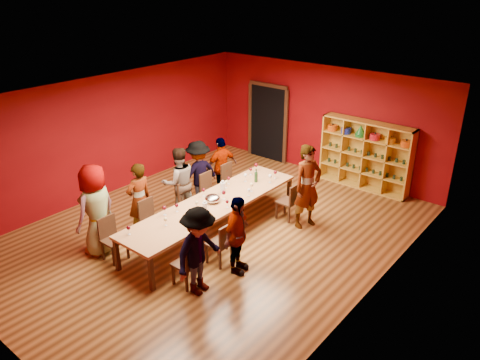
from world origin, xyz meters
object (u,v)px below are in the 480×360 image
Objects in this scene: chair_person_left_1 at (150,217)px; wine_bottle at (256,177)px; person_right_0 at (199,251)px; chair_person_right_1 at (222,242)px; chair_person_left_4 at (230,179)px; chair_person_left_0 at (111,236)px; chair_person_right_0 at (189,262)px; person_right_1 at (237,235)px; person_left_0 at (96,210)px; person_right_4 at (307,187)px; tasting_table at (213,205)px; person_left_3 at (199,173)px; chair_person_right_4 at (290,200)px; shelving_unit at (366,152)px; person_left_4 at (222,167)px; person_left_1 at (139,199)px; spittoon_bowl at (213,199)px; person_left_2 at (179,182)px; chair_person_left_2 at (188,199)px; chair_person_left_3 at (209,189)px.

wine_bottle is (0.95, 2.41, 0.38)m from chair_person_left_1.
person_right_0 is 0.98m from chair_person_right_1.
chair_person_left_0 is at bearing -90.00° from chair_person_left_4.
wine_bottle is (-0.87, 2.18, 0.38)m from chair_person_right_1.
chair_person_right_0 is 0.89m from chair_person_right_1.
person_right_1 is at bearing -12.90° from person_right_0.
person_left_0 reaches higher than chair_person_right_0.
chair_person_left_4 is 2.29m from person_right_4.
chair_person_left_4 is 1.00× the size of chair_person_right_1.
person_left_3 is (-1.25, 0.85, 0.11)m from tasting_table.
chair_person_right_0 is at bearing 141.71° from person_right_1.
chair_person_right_1 and chair_person_right_4 have the same top height.
shelving_unit is 2.82m from chair_person_right_4.
chair_person_left_0 is 0.59× the size of person_left_4.
chair_person_left_0 is 0.47× the size of person_right_4.
person_left_1 is 1.55m from spittoon_bowl.
chair_person_left_1 is at bearing -125.35° from chair_person_right_4.
shelving_unit is 5.08m from person_right_1.
chair_person_left_4 is 0.47× the size of person_right_4.
chair_person_left_4 and chair_person_right_0 have the same top height.
chair_person_right_1 is at bearing 98.97° from person_left_1.
person_right_0 reaches higher than chair_person_right_1.
chair_person_left_4 is at bearing 119.00° from spittoon_bowl.
person_left_0 is at bearing -171.63° from chair_person_right_0.
shelving_unit reaches higher than chair_person_left_0.
person_left_2 is at bearing 166.18° from person_left_0.
wine_bottle is at bearing 155.27° from person_left_1.
person_left_1 is 2.62m from chair_person_left_4.
shelving_unit is 5.12m from chair_person_right_1.
chair_person_left_2 is 0.57× the size of person_right_1.
chair_person_left_1 is 0.59× the size of person_left_4.
wine_bottle is at bearing 31.37° from chair_person_left_3.
spittoon_bowl is (1.22, -0.83, 0.02)m from person_left_3.
chair_person_left_3 is at bearing 137.00° from tasting_table.
chair_person_right_1 is at bearing 7.15° from chair_person_left_1.
chair_person_right_4 is (0.00, 2.34, 0.00)m from chair_person_right_1.
chair_person_left_2 is 1.00× the size of chair_person_left_4.
chair_person_left_0 is 3.55m from wine_bottle.
person_left_4 is at bearing -174.51° from person_left_3.
person_left_1 is 1.84× the size of chair_person_left_4.
person_left_4 is (-0.27, 0.75, 0.26)m from chair_person_left_3.
wine_bottle is at bearing 116.29° from person_right_4.
shelving_unit is at bearing 66.48° from chair_person_left_1.
chair_person_right_0 is 3.23m from chair_person_right_4.
shelving_unit reaches higher than spittoon_bowl.
shelving_unit is 6.00m from chair_person_right_0.
person_right_0 is 3.25m from chair_person_right_4.
person_right_1 is at bearing 5.94° from chair_person_left_1.
chair_person_left_1 is at bearing -90.00° from chair_person_left_4.
person_right_1 is at bearing 28.97° from chair_person_left_0.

